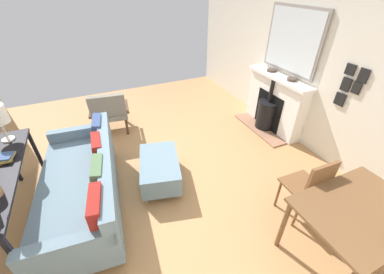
% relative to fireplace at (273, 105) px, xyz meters
% --- Properties ---
extents(ground_plane, '(5.15, 6.24, 0.01)m').
position_rel_fireplace_xyz_m(ground_plane, '(2.36, 0.12, -0.47)').
color(ground_plane, '#A87A4C').
extents(wall_left, '(0.12, 6.24, 2.65)m').
position_rel_fireplace_xyz_m(wall_left, '(-0.22, 0.12, 0.86)').
color(wall_left, silver).
rests_on(wall_left, ground).
extents(fireplace, '(0.55, 1.37, 1.03)m').
position_rel_fireplace_xyz_m(fireplace, '(0.00, 0.00, 0.00)').
color(fireplace, '#93664C').
rests_on(fireplace, ground).
extents(mirror_over_mantel, '(0.04, 1.14, 1.01)m').
position_rel_fireplace_xyz_m(mirror_over_mantel, '(-0.13, -0.00, 1.13)').
color(mirror_over_mantel, gray).
extents(mantel_bowl_near, '(0.16, 0.16, 0.04)m').
position_rel_fireplace_xyz_m(mantel_bowl_near, '(-0.04, -0.25, 0.59)').
color(mantel_bowl_near, '#47382D').
rests_on(mantel_bowl_near, fireplace).
extents(mantel_bowl_far, '(0.15, 0.15, 0.04)m').
position_rel_fireplace_xyz_m(mantel_bowl_far, '(-0.04, 0.25, 0.59)').
color(mantel_bowl_far, '#47382D').
rests_on(mantel_bowl_far, fireplace).
extents(sofa, '(1.07, 2.09, 0.81)m').
position_rel_fireplace_xyz_m(sofa, '(3.35, 0.57, -0.12)').
color(sofa, '#B2B2B7').
rests_on(sofa, ground).
extents(ottoman, '(0.71, 0.94, 0.39)m').
position_rel_fireplace_xyz_m(ottoman, '(2.39, 0.56, -0.23)').
color(ottoman, '#B2B2B7').
rests_on(ottoman, ground).
extents(armchair_accent, '(0.74, 0.67, 0.84)m').
position_rel_fireplace_xyz_m(armchair_accent, '(2.81, -1.03, -0.00)').
color(armchair_accent, '#4C3321').
rests_on(armchair_accent, ground).
extents(console_table, '(0.39, 1.75, 0.79)m').
position_rel_fireplace_xyz_m(console_table, '(4.08, 0.56, 0.24)').
color(console_table, black).
rests_on(console_table, ground).
extents(book_stack, '(0.27, 0.22, 0.06)m').
position_rel_fireplace_xyz_m(book_stack, '(4.08, 0.35, 0.36)').
color(book_stack, olive).
rests_on(book_stack, console_table).
extents(dining_table, '(1.10, 0.78, 0.73)m').
position_rel_fireplace_xyz_m(dining_table, '(1.03, 2.36, 0.18)').
color(dining_table, brown).
rests_on(dining_table, ground).
extents(dining_chair_near_fireplace, '(0.41, 0.41, 0.90)m').
position_rel_fireplace_xyz_m(dining_chair_near_fireplace, '(1.04, 1.84, 0.07)').
color(dining_chair_near_fireplace, brown).
rests_on(dining_chair_near_fireplace, ground).
extents(photo_gallery_row, '(0.02, 0.31, 0.58)m').
position_rel_fireplace_xyz_m(photo_gallery_row, '(-0.14, 1.14, 0.80)').
color(photo_gallery_row, black).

